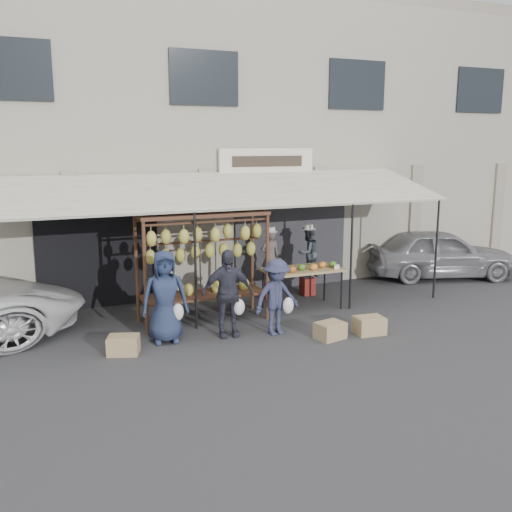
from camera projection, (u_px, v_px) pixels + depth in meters
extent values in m
plane|color=#2D2D30|center=(267.00, 340.00, 10.52)|extent=(90.00, 90.00, 0.00)
cube|color=gray|center=(171.00, 146.00, 15.71)|extent=(24.00, 6.00, 7.00)
cube|color=#9E9384|center=(167.00, 5.00, 14.99)|extent=(24.00, 6.00, 0.30)
cube|color=#232328|center=(291.00, 238.00, 14.25)|extent=(3.00, 0.10, 2.50)
cube|color=black|center=(98.00, 251.00, 12.44)|extent=(2.60, 0.10, 2.50)
cube|color=silver|center=(267.00, 161.00, 13.55)|extent=(2.40, 0.10, 0.60)
cube|color=silver|center=(223.00, 190.00, 12.09)|extent=(10.00, 2.34, 0.63)
cylinder|color=black|center=(196.00, 271.00, 10.95)|extent=(0.05, 0.05, 2.30)
cylinder|color=black|center=(351.00, 257.00, 12.30)|extent=(0.05, 0.05, 2.30)
cylinder|color=black|center=(436.00, 250.00, 13.18)|extent=(0.05, 0.05, 2.30)
cylinder|color=#3A2215|center=(145.00, 278.00, 10.63)|extent=(0.07, 0.07, 2.20)
cylinder|color=#3A2215|center=(267.00, 267.00, 11.59)|extent=(0.07, 0.07, 2.20)
cylinder|color=#3A2215|center=(137.00, 269.00, 11.35)|extent=(0.07, 0.07, 2.20)
cylinder|color=#3A2215|center=(252.00, 260.00, 12.31)|extent=(0.07, 0.07, 2.20)
cube|color=#3A2215|center=(202.00, 214.00, 11.25)|extent=(2.60, 0.90, 0.07)
cylinder|color=#3A2215|center=(207.00, 222.00, 10.96)|extent=(2.50, 0.05, 0.05)
cylinder|color=#3A2215|center=(197.00, 218.00, 11.59)|extent=(2.50, 0.05, 0.05)
cylinder|color=#3A2215|center=(202.00, 241.00, 11.36)|extent=(2.50, 0.05, 0.05)
cube|color=#3A2215|center=(203.00, 295.00, 11.58)|extent=(2.50, 0.80, 0.05)
ellipsoid|color=#CBC74A|center=(151.00, 239.00, 10.59)|extent=(0.20, 0.18, 0.30)
ellipsoid|color=#CBC74A|center=(166.00, 237.00, 10.85)|extent=(0.20, 0.18, 0.30)
ellipsoid|color=#CBC74A|center=(184.00, 237.00, 10.83)|extent=(0.20, 0.18, 0.30)
ellipsoid|color=#CBC74A|center=(197.00, 234.00, 11.09)|extent=(0.20, 0.18, 0.30)
ellipsoid|color=#CBC74A|center=(215.00, 235.00, 11.07)|extent=(0.20, 0.18, 0.30)
ellipsoid|color=#CBC74A|center=(228.00, 231.00, 11.32)|extent=(0.20, 0.18, 0.30)
ellipsoid|color=#CBC74A|center=(245.00, 233.00, 11.31)|extent=(0.20, 0.18, 0.30)
ellipsoid|color=#CBC74A|center=(257.00, 231.00, 11.57)|extent=(0.20, 0.18, 0.30)
ellipsoid|color=#CBC74A|center=(150.00, 257.00, 11.01)|extent=(0.20, 0.18, 0.30)
ellipsoid|color=#CBC74A|center=(166.00, 256.00, 11.12)|extent=(0.20, 0.18, 0.30)
ellipsoid|color=#CBC74A|center=(181.00, 255.00, 11.24)|extent=(0.20, 0.18, 0.30)
ellipsoid|color=#CBC74A|center=(195.00, 252.00, 11.35)|extent=(0.20, 0.18, 0.30)
ellipsoid|color=#CBC74A|center=(209.00, 251.00, 11.46)|extent=(0.20, 0.18, 0.30)
ellipsoid|color=#CBC74A|center=(224.00, 250.00, 11.58)|extent=(0.20, 0.18, 0.30)
ellipsoid|color=#CBC74A|center=(237.00, 250.00, 11.70)|extent=(0.20, 0.18, 0.30)
ellipsoid|color=#CBC74A|center=(251.00, 249.00, 11.81)|extent=(0.20, 0.18, 0.30)
cube|color=tan|center=(302.00, 270.00, 12.36)|extent=(1.70, 0.90, 0.05)
cylinder|color=black|center=(277.00, 298.00, 11.82)|extent=(0.04, 0.04, 0.85)
cylinder|color=black|center=(341.00, 290.00, 12.41)|extent=(0.04, 0.04, 0.85)
cylinder|color=black|center=(263.00, 289.00, 12.49)|extent=(0.04, 0.04, 0.85)
cylinder|color=black|center=(324.00, 283.00, 13.08)|extent=(0.04, 0.04, 0.85)
ellipsoid|color=#598C33|center=(277.00, 270.00, 11.90)|extent=(0.18, 0.14, 0.14)
ellipsoid|color=#B25919|center=(292.00, 269.00, 11.95)|extent=(0.18, 0.14, 0.14)
ellipsoid|color=#477226|center=(302.00, 267.00, 12.17)|extent=(0.18, 0.14, 0.14)
ellipsoid|color=orange|center=(314.00, 267.00, 12.18)|extent=(0.18, 0.14, 0.14)
ellipsoid|color=orange|center=(322.00, 265.00, 12.41)|extent=(0.18, 0.14, 0.14)
ellipsoid|color=#477226|center=(333.00, 264.00, 12.48)|extent=(0.18, 0.14, 0.14)
imported|color=#5D5250|center=(270.00, 256.00, 13.11)|extent=(0.45, 0.31, 1.22)
imported|color=#3D434E|center=(308.00, 253.00, 13.50)|extent=(0.70, 0.61, 1.20)
imported|color=#222D4B|center=(165.00, 297.00, 10.29)|extent=(0.89, 0.64, 1.70)
imported|color=#323340|center=(227.00, 293.00, 10.60)|extent=(1.02, 0.52, 1.66)
imported|color=#2E3250|center=(277.00, 297.00, 10.72)|extent=(1.01, 0.68, 1.45)
cube|color=maroon|center=(270.00, 290.00, 13.27)|extent=(0.31, 0.31, 0.40)
cube|color=maroon|center=(307.00, 286.00, 13.66)|extent=(0.31, 0.31, 0.42)
cube|color=tan|center=(330.00, 331.00, 10.58)|extent=(0.58, 0.49, 0.31)
cube|color=tan|center=(369.00, 325.00, 10.85)|extent=(0.58, 0.46, 0.33)
cube|color=tan|center=(123.00, 345.00, 9.82)|extent=(0.63, 0.55, 0.31)
imported|color=gray|center=(440.00, 253.00, 15.30)|extent=(4.21, 2.70, 1.33)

